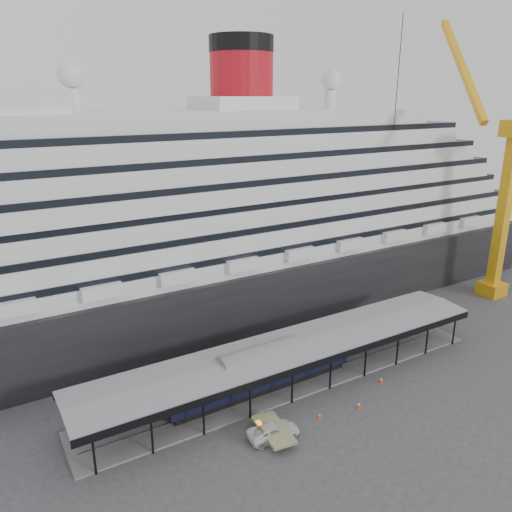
# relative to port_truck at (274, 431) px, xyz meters

# --- Properties ---
(ground) EXTENTS (200.00, 200.00, 0.00)m
(ground) POSITION_rel_port_truck_xyz_m (8.27, 3.39, -0.79)
(ground) COLOR #39393C
(ground) RESTS_ON ground
(cruise_ship) EXTENTS (130.00, 30.00, 43.90)m
(cruise_ship) POSITION_rel_port_truck_xyz_m (8.32, 35.39, 17.56)
(cruise_ship) COLOR black
(cruise_ship) RESTS_ON ground
(platform_canopy) EXTENTS (56.00, 9.18, 5.30)m
(platform_canopy) POSITION_rel_port_truck_xyz_m (8.27, 8.39, 1.57)
(platform_canopy) COLOR slate
(platform_canopy) RESTS_ON ground
(crane_yellow) EXTENTS (23.83, 18.78, 47.60)m
(crane_yellow) POSITION_rel_port_truck_xyz_m (55.33, 13.93, 19.16)
(crane_yellow) COLOR orange
(crane_yellow) RESTS_ON ground
(port_truck) EXTENTS (5.97, 3.27, 1.59)m
(port_truck) POSITION_rel_port_truck_xyz_m (0.00, 0.00, 0.00)
(port_truck) COLOR silver
(port_truck) RESTS_ON ground
(pullman_carriage) EXTENTS (25.17, 3.55, 24.67)m
(pullman_carriage) POSITION_rel_port_truck_xyz_m (3.57, 8.39, 2.17)
(pullman_carriage) COLOR black
(pullman_carriage) RESTS_ON ground
(traffic_cone_left) EXTENTS (0.44, 0.44, 0.69)m
(traffic_cone_left) POSITION_rel_port_truck_xyz_m (6.28, 0.10, -0.45)
(traffic_cone_left) COLOR #F5340D
(traffic_cone_left) RESTS_ON ground
(traffic_cone_mid) EXTENTS (0.50, 0.50, 0.84)m
(traffic_cone_mid) POSITION_rel_port_truck_xyz_m (11.47, -0.70, -0.38)
(traffic_cone_mid) COLOR #DF3D0C
(traffic_cone_mid) RESTS_ON ground
(traffic_cone_right) EXTENTS (0.44, 0.44, 0.81)m
(traffic_cone_right) POSITION_rel_port_truck_xyz_m (17.62, 1.96, -0.39)
(traffic_cone_right) COLOR #F8390D
(traffic_cone_right) RESTS_ON ground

